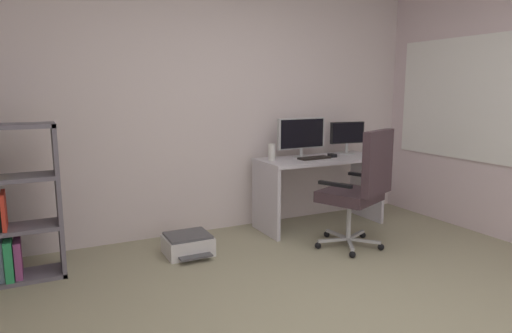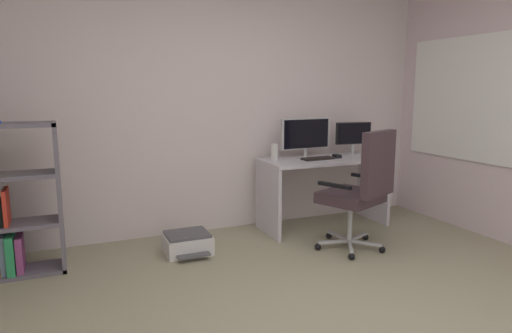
# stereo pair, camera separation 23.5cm
# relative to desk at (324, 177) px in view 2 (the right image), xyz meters

# --- Properties ---
(wall_back) EXTENTS (4.79, 0.10, 2.64)m
(wall_back) POSITION_rel_desk_xyz_m (-1.07, 0.42, 0.79)
(wall_back) COLOR silver
(wall_back) RESTS_ON ground
(window_pane) EXTENTS (0.01, 1.44, 1.17)m
(window_pane) POSITION_rel_desk_xyz_m (1.32, -0.60, 0.82)
(window_pane) COLOR white
(window_frame) EXTENTS (0.02, 1.52, 1.25)m
(window_frame) POSITION_rel_desk_xyz_m (1.31, -0.60, 0.82)
(window_frame) COLOR white
(desk) EXTENTS (1.33, 0.57, 0.74)m
(desk) POSITION_rel_desk_xyz_m (0.00, 0.00, 0.00)
(desk) COLOR silver
(desk) RESTS_ON ground
(monitor_main) EXTENTS (0.57, 0.18, 0.42)m
(monitor_main) POSITION_rel_desk_xyz_m (-0.17, 0.10, 0.44)
(monitor_main) COLOR #B2B5B7
(monitor_main) RESTS_ON desk
(monitor_secondary) EXTENTS (0.41, 0.18, 0.35)m
(monitor_secondary) POSITION_rel_desk_xyz_m (0.43, 0.10, 0.42)
(monitor_secondary) COLOR #B2B5B7
(monitor_secondary) RESTS_ON desk
(keyboard) EXTENTS (0.35, 0.15, 0.02)m
(keyboard) POSITION_rel_desk_xyz_m (-0.10, -0.05, 0.21)
(keyboard) COLOR black
(keyboard) RESTS_ON desk
(computer_mouse) EXTENTS (0.07, 0.10, 0.03)m
(computer_mouse) POSITION_rel_desk_xyz_m (0.14, -0.03, 0.22)
(computer_mouse) COLOR black
(computer_mouse) RESTS_ON desk
(desktop_speaker) EXTENTS (0.07, 0.07, 0.17)m
(desktop_speaker) POSITION_rel_desk_xyz_m (-0.55, 0.06, 0.29)
(desktop_speaker) COLOR silver
(desktop_speaker) RESTS_ON desk
(office_chair) EXTENTS (0.66, 0.69, 1.10)m
(office_chair) POSITION_rel_desk_xyz_m (-0.09, -0.77, 0.06)
(office_chair) COLOR #B7BABC
(office_chair) RESTS_ON ground
(printer) EXTENTS (0.40, 0.43, 0.18)m
(printer) POSITION_rel_desk_xyz_m (-1.53, -0.20, -0.44)
(printer) COLOR silver
(printer) RESTS_ON ground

